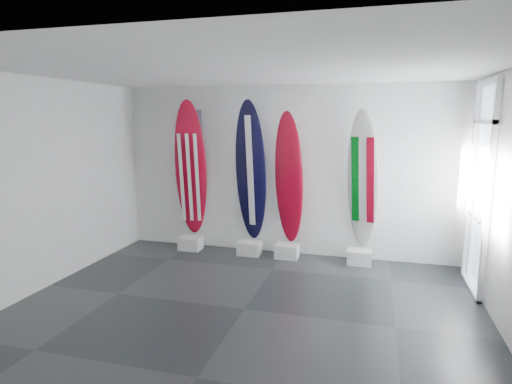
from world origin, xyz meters
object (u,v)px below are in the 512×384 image
(surfboard_swiss, at_px, (289,179))
(surfboard_italy, at_px, (363,181))
(surfboard_usa, at_px, (191,170))
(surfboard_navy, at_px, (251,172))

(surfboard_swiss, distance_m, surfboard_italy, 1.24)
(surfboard_usa, relative_size, surfboard_swiss, 1.10)
(surfboard_usa, height_order, surfboard_italy, surfboard_usa)
(surfboard_swiss, height_order, surfboard_italy, surfboard_italy)
(surfboard_usa, relative_size, surfboard_italy, 1.08)
(surfboard_italy, bearing_deg, surfboard_usa, -162.90)
(surfboard_italy, bearing_deg, surfboard_swiss, -162.90)
(surfboard_usa, height_order, surfboard_swiss, surfboard_usa)
(surfboard_usa, distance_m, surfboard_navy, 1.15)
(surfboard_usa, xyz_separation_m, surfboard_swiss, (1.84, 0.00, -0.10))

